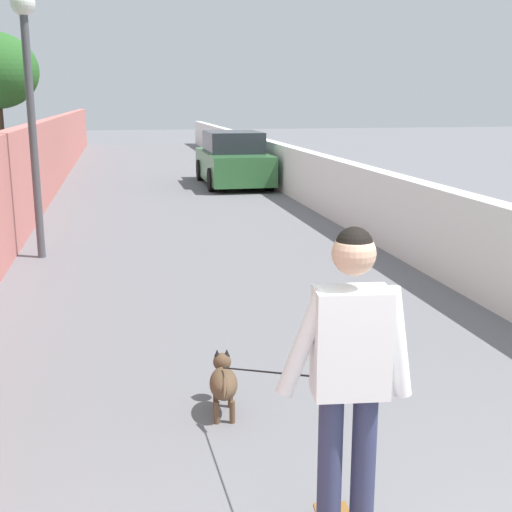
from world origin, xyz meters
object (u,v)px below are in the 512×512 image
(lamp_post, at_px, (28,78))
(car_near, at_px, (233,160))
(dog, at_px, (224,381))
(person_skateboarder, at_px, (350,367))

(lamp_post, height_order, car_near, lamp_post)
(dog, relative_size, car_near, 0.52)
(car_near, bearing_deg, person_skateboarder, 172.48)
(car_near, bearing_deg, lamp_post, 151.78)
(lamp_post, bearing_deg, person_skateboarder, -162.98)
(lamp_post, xyz_separation_m, person_skateboarder, (-7.75, -2.37, -1.64))
(dog, bearing_deg, person_skateboarder, -168.57)
(person_skateboarder, bearing_deg, car_near, -7.52)
(lamp_post, distance_m, car_near, 9.74)
(car_near, bearing_deg, dog, 170.08)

